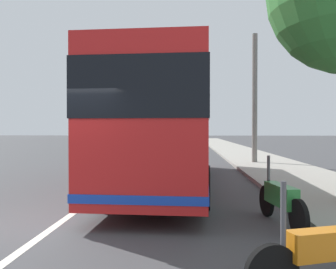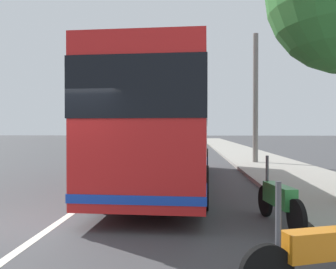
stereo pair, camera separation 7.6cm
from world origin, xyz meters
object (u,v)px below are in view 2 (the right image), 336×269
object	(u,v)px
car_side_street	(152,138)
coach_bus	(170,123)
car_behind_bus	(131,145)
utility_pole	(255,99)
motorcycle_nearest_curb	(279,200)
car_far_distant	(188,140)

from	to	relation	value
car_side_street	coach_bus	bearing A→B (deg)	5.90
car_behind_bus	utility_pole	world-z (taller)	utility_pole
car_behind_bus	car_side_street	distance (m)	17.14
motorcycle_nearest_curb	car_far_distant	bearing A→B (deg)	-5.47
coach_bus	utility_pole	distance (m)	8.07
motorcycle_nearest_curb	car_far_distant	world-z (taller)	car_far_distant
coach_bus	utility_pole	world-z (taller)	utility_pole
coach_bus	car_behind_bus	bearing A→B (deg)	16.86
utility_pole	car_side_street	bearing A→B (deg)	17.66
car_behind_bus	car_far_distant	size ratio (longest dim) A/B	1.12
coach_bus	car_side_street	world-z (taller)	coach_bus
motorcycle_nearest_curb	coach_bus	bearing A→B (deg)	16.91
car_behind_bus	coach_bus	bearing A→B (deg)	12.03
motorcycle_nearest_curb	car_far_distant	size ratio (longest dim) A/B	0.52
car_side_street	car_behind_bus	bearing A→B (deg)	-0.49
car_far_distant	coach_bus	bearing A→B (deg)	-177.91
coach_bus	car_far_distant	world-z (taller)	coach_bus
coach_bus	car_far_distant	bearing A→B (deg)	1.99
car_side_street	utility_pole	bearing A→B (deg)	16.29
motorcycle_nearest_curb	car_side_street	xyz separation A→B (m)	(37.33, 6.48, 0.28)
coach_bus	utility_pole	size ratio (longest dim) A/B	1.69
utility_pole	car_behind_bus	bearing A→B (deg)	42.96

